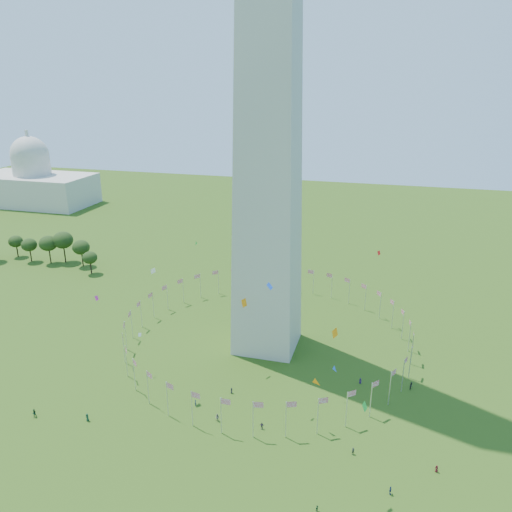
# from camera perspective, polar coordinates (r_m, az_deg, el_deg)

# --- Properties ---
(ground) EXTENTS (600.00, 600.00, 0.00)m
(ground) POSITION_cam_1_polar(r_m,az_deg,el_deg) (108.12, -5.85, -22.71)
(ground) COLOR #284710
(ground) RESTS_ON ground
(washington_monument) EXTENTS (16.80, 16.80, 169.00)m
(washington_monument) POSITION_cam_1_polar(r_m,az_deg,el_deg) (128.36, 1.58, 24.88)
(washington_monument) COLOR beige
(washington_monument) RESTS_ON ground
(flag_ring) EXTENTS (80.24, 80.24, 9.00)m
(flag_ring) POSITION_cam_1_polar(r_m,az_deg,el_deg) (144.75, 1.28, -8.50)
(flag_ring) COLOR silver
(flag_ring) RESTS_ON ground
(capitol_building) EXTENTS (70.00, 35.00, 46.00)m
(capitol_building) POSITION_cam_1_polar(r_m,az_deg,el_deg) (333.91, -24.28, 9.30)
(capitol_building) COLOR beige
(capitol_building) RESTS_ON ground
(crowd) EXTENTS (99.92, 76.53, 1.98)m
(crowd) POSITION_cam_1_polar(r_m,az_deg,el_deg) (107.09, -3.50, -22.49)
(crowd) COLOR black
(crowd) RESTS_ON ground
(kites_aloft) EXTENTS (117.53, 71.84, 30.90)m
(kites_aloft) POSITION_cam_1_polar(r_m,az_deg,el_deg) (115.12, 0.78, -8.41)
(kites_aloft) COLOR orange
(kites_aloft) RESTS_ON ground
(tree_line_west) EXTENTS (55.15, 15.79, 12.93)m
(tree_line_west) POSITION_cam_1_polar(r_m,az_deg,el_deg) (225.05, -23.11, 0.63)
(tree_line_west) COLOR #284416
(tree_line_west) RESTS_ON ground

